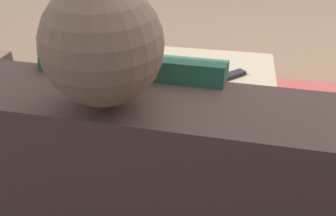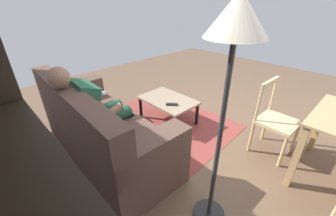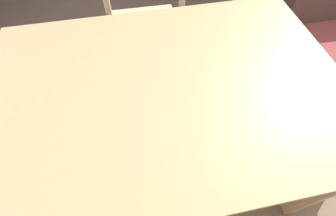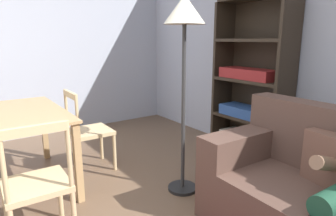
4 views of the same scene
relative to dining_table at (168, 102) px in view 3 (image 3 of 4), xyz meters
The scene contains 2 objects.
dining_table is the anchor object (origin of this frame).
dining_chair_near_wall 0.75m from the dining_table, 90.04° to the left, with size 0.43×0.43×0.90m.
Camera 3 is at (-1.57, -0.61, 1.40)m, focal length 24.63 mm.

